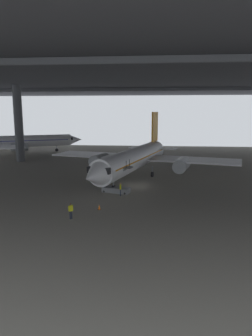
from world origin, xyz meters
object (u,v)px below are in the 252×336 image
at_px(crew_worker_by_stairs, 120,188).
at_px(airplane_main, 135,158).
at_px(boarding_stairs, 117,187).
at_px(crew_worker_near_nose, 71,210).
at_px(airplane_distant, 25,141).
at_px(traffic_cone_orange, 99,207).

bearing_deg(crew_worker_by_stairs, airplane_main, 83.65).
bearing_deg(boarding_stairs, crew_worker_near_nose, -106.93).
relative_size(crew_worker_by_stairs, airplane_distant, 0.06).
xyz_separation_m(airplane_main, boarding_stairs, (-1.93, -9.19, -2.59)).
distance_m(airplane_distant, traffic_cone_orange, 53.96).
distance_m(crew_worker_by_stairs, traffic_cone_orange, 6.13).
xyz_separation_m(airplane_distant, traffic_cone_orange, (28.27, -45.87, -2.82)).
bearing_deg(airplane_distant, boarding_stairs, -52.61).
distance_m(boarding_stairs, airplane_distant, 48.24).
bearing_deg(airplane_main, crew_worker_by_stairs, -96.35).
height_order(crew_worker_near_nose, airplane_distant, airplane_distant).
xyz_separation_m(boarding_stairs, traffic_cone_orange, (-0.98, -7.59, -0.43)).
bearing_deg(crew_worker_near_nose, boarding_stairs, 73.07).
xyz_separation_m(crew_worker_by_stairs, airplane_distant, (-29.97, 40.03, 2.11)).
distance_m(crew_worker_by_stairs, airplane_distant, 50.05).
bearing_deg(boarding_stairs, traffic_cone_orange, -97.40).
bearing_deg(traffic_cone_orange, crew_worker_near_nose, -125.55).
bearing_deg(traffic_cone_orange, airplane_main, 80.15).
height_order(airplane_main, boarding_stairs, airplane_main).
relative_size(crew_worker_near_nose, traffic_cone_orange, 2.74).
xyz_separation_m(boarding_stairs, airplane_distant, (-29.26, 38.28, 2.40)).
bearing_deg(crew_worker_near_nose, airplane_distant, 117.87).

